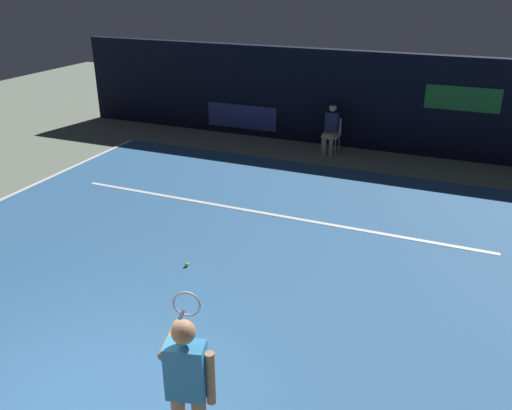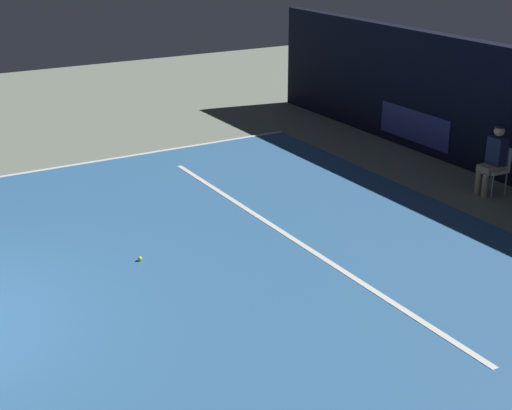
# 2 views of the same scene
# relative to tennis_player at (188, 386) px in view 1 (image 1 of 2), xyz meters

# --- Properties ---
(ground_plane) EXTENTS (32.64, 32.64, 0.00)m
(ground_plane) POSITION_rel_tennis_player_xyz_m (-1.51, 4.04, -0.99)
(ground_plane) COLOR gray
(court_surface) EXTENTS (11.13, 10.00, 0.01)m
(court_surface) POSITION_rel_tennis_player_xyz_m (-1.51, 4.04, -0.98)
(court_surface) COLOR #336699
(court_surface) RESTS_ON ground
(line_service) EXTENTS (8.68, 0.10, 0.01)m
(line_service) POSITION_rel_tennis_player_xyz_m (-1.51, 5.79, -0.97)
(line_service) COLOR white
(line_service) RESTS_ON court_surface
(back_wall) EXTENTS (16.07, 0.33, 2.60)m
(back_wall) POSITION_rel_tennis_player_xyz_m (-1.51, 10.97, 0.31)
(back_wall) COLOR black
(back_wall) RESTS_ON ground
(tennis_player) EXTENTS (0.80, 0.93, 1.73)m
(tennis_player) POSITION_rel_tennis_player_xyz_m (0.00, 0.00, 0.00)
(tennis_player) COLOR tan
(tennis_player) RESTS_ON ground
(line_judge_on_chair) EXTENTS (0.45, 0.54, 1.32)m
(line_judge_on_chair) POSITION_rel_tennis_player_xyz_m (-1.43, 10.18, -0.30)
(line_judge_on_chair) COLOR white
(line_judge_on_chair) RESTS_ON ground
(tennis_ball) EXTENTS (0.07, 0.07, 0.07)m
(tennis_ball) POSITION_rel_tennis_player_xyz_m (-1.97, 3.34, -0.94)
(tennis_ball) COLOR #CCE033
(tennis_ball) RESTS_ON court_surface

